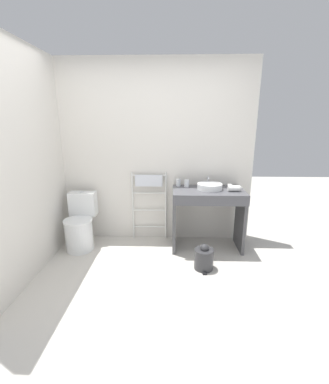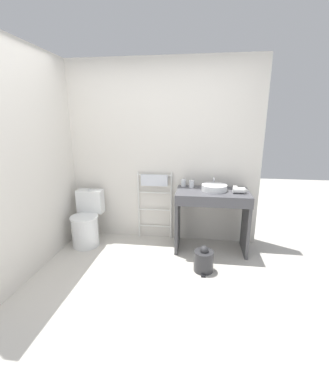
{
  "view_description": "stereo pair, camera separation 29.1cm",
  "coord_description": "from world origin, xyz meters",
  "px_view_note": "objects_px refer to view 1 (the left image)",
  "views": [
    {
      "loc": [
        0.28,
        -2.04,
        1.72
      ],
      "look_at": [
        0.19,
        0.77,
        0.94
      ],
      "focal_mm": 24.0,
      "sensor_mm": 36.0,
      "label": 1
    },
    {
      "loc": [
        0.57,
        -2.02,
        1.72
      ],
      "look_at": [
        0.19,
        0.77,
        0.94
      ],
      "focal_mm": 24.0,
      "sensor_mm": 36.0,
      "label": 2
    }
  ],
  "objects_px": {
    "trash_bin": "(204,258)",
    "sink_basin": "(210,186)",
    "toilet": "(80,226)",
    "cup_near_edge": "(187,183)",
    "hair_dryer": "(234,188)",
    "towel_radiator": "(149,192)",
    "cup_near_wall": "(178,183)"
  },
  "relations": [
    {
      "from": "hair_dryer",
      "to": "sink_basin",
      "type": "bearing_deg",
      "value": 166.78
    },
    {
      "from": "cup_near_edge",
      "to": "hair_dryer",
      "type": "bearing_deg",
      "value": -17.15
    },
    {
      "from": "cup_near_edge",
      "to": "hair_dryer",
      "type": "height_order",
      "value": "cup_near_edge"
    },
    {
      "from": "sink_basin",
      "to": "cup_near_edge",
      "type": "relative_size",
      "value": 3.27
    },
    {
      "from": "cup_near_edge",
      "to": "hair_dryer",
      "type": "relative_size",
      "value": 0.51
    },
    {
      "from": "cup_near_wall",
      "to": "cup_near_edge",
      "type": "height_order",
      "value": "cup_near_edge"
    },
    {
      "from": "toilet",
      "to": "trash_bin",
      "type": "xyz_separation_m",
      "value": [
        1.65,
        -0.49,
        -0.18
      ]
    },
    {
      "from": "cup_near_edge",
      "to": "cup_near_wall",
      "type": "bearing_deg",
      "value": 155.35
    },
    {
      "from": "sink_basin",
      "to": "cup_near_edge",
      "type": "height_order",
      "value": "cup_near_edge"
    },
    {
      "from": "sink_basin",
      "to": "trash_bin",
      "type": "bearing_deg",
      "value": -101.12
    },
    {
      "from": "sink_basin",
      "to": "cup_near_edge",
      "type": "bearing_deg",
      "value": 158.93
    },
    {
      "from": "cup_near_wall",
      "to": "hair_dryer",
      "type": "relative_size",
      "value": 0.5
    },
    {
      "from": "toilet",
      "to": "trash_bin",
      "type": "height_order",
      "value": "toilet"
    },
    {
      "from": "cup_near_wall",
      "to": "towel_radiator",
      "type": "bearing_deg",
      "value": 172.46
    },
    {
      "from": "toilet",
      "to": "sink_basin",
      "type": "distance_m",
      "value": 1.85
    },
    {
      "from": "cup_near_wall",
      "to": "hair_dryer",
      "type": "distance_m",
      "value": 0.76
    },
    {
      "from": "sink_basin",
      "to": "hair_dryer",
      "type": "distance_m",
      "value": 0.32
    },
    {
      "from": "toilet",
      "to": "towel_radiator",
      "type": "relative_size",
      "value": 0.76
    },
    {
      "from": "cup_near_wall",
      "to": "trash_bin",
      "type": "bearing_deg",
      "value": -67.97
    },
    {
      "from": "toilet",
      "to": "trash_bin",
      "type": "distance_m",
      "value": 1.73
    },
    {
      "from": "trash_bin",
      "to": "sink_basin",
      "type": "bearing_deg",
      "value": 78.88
    },
    {
      "from": "hair_dryer",
      "to": "towel_radiator",
      "type": "bearing_deg",
      "value": 165.48
    },
    {
      "from": "sink_basin",
      "to": "hair_dryer",
      "type": "relative_size",
      "value": 1.66
    },
    {
      "from": "cup_near_wall",
      "to": "trash_bin",
      "type": "relative_size",
      "value": 0.31
    },
    {
      "from": "towel_radiator",
      "to": "hair_dryer",
      "type": "height_order",
      "value": "towel_radiator"
    },
    {
      "from": "cup_near_wall",
      "to": "hair_dryer",
      "type": "xyz_separation_m",
      "value": [
        0.72,
        -0.24,
        -0.01
      ]
    },
    {
      "from": "toilet",
      "to": "cup_near_wall",
      "type": "relative_size",
      "value": 7.61
    },
    {
      "from": "sink_basin",
      "to": "cup_near_wall",
      "type": "height_order",
      "value": "cup_near_wall"
    },
    {
      "from": "towel_radiator",
      "to": "hair_dryer",
      "type": "xyz_separation_m",
      "value": [
        1.14,
        -0.3,
        0.14
      ]
    },
    {
      "from": "hair_dryer",
      "to": "trash_bin",
      "type": "relative_size",
      "value": 0.62
    },
    {
      "from": "sink_basin",
      "to": "trash_bin",
      "type": "distance_m",
      "value": 0.94
    },
    {
      "from": "towel_radiator",
      "to": "cup_near_edge",
      "type": "xyz_separation_m",
      "value": [
        0.53,
        -0.11,
        0.16
      ]
    }
  ]
}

